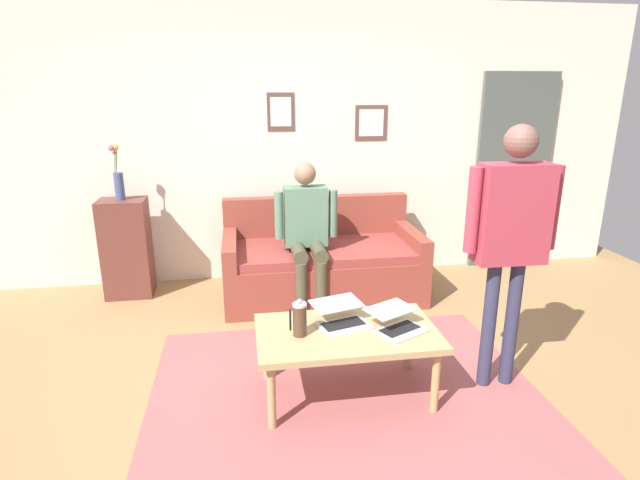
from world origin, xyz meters
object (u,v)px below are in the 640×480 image
(laptop_left, at_px, (341,318))
(french_press, at_px, (300,319))
(couch, at_px, (322,264))
(person_standing, at_px, (511,226))
(coffee_table, at_px, (347,337))
(person_seated, at_px, (307,227))
(flower_vase, at_px, (118,180))
(laptop_center, at_px, (397,323))
(side_shelf, at_px, (127,248))
(interior_door, at_px, (512,172))

(laptop_left, bearing_deg, french_press, 20.68)
(couch, bearing_deg, person_standing, 118.14)
(coffee_table, relative_size, person_seated, 0.87)
(french_press, relative_size, flower_vase, 0.48)
(person_standing, bearing_deg, person_seated, -53.73)
(person_standing, bearing_deg, laptop_left, -6.01)
(coffee_table, distance_m, laptop_left, 0.13)
(laptop_center, xyz_separation_m, french_press, (0.61, -0.02, 0.06))
(person_standing, bearing_deg, side_shelf, -35.93)
(coffee_table, bearing_deg, person_standing, 178.83)
(laptop_center, bearing_deg, couch, -83.21)
(french_press, xyz_separation_m, side_shelf, (1.39, -1.95, -0.10))
(side_shelf, bearing_deg, french_press, 125.51)
(french_press, xyz_separation_m, person_standing, (-1.30, 0.00, 0.52))
(couch, xyz_separation_m, side_shelf, (1.79, -0.27, 0.16))
(laptop_left, distance_m, flower_vase, 2.56)
(interior_door, xyz_separation_m, couch, (2.15, 0.55, -0.72))
(laptop_left, bearing_deg, side_shelf, -47.86)
(laptop_center, height_order, person_standing, person_standing)
(flower_vase, distance_m, person_standing, 3.33)
(person_standing, bearing_deg, interior_door, -119.31)
(laptop_center, distance_m, person_standing, 0.91)
(coffee_table, bearing_deg, interior_door, -135.65)
(person_seated, bearing_deg, interior_door, -161.54)
(interior_door, distance_m, laptop_center, 3.01)
(couch, height_order, laptop_center, couch)
(laptop_center, bearing_deg, french_press, -1.82)
(person_seated, bearing_deg, couch, -126.52)
(laptop_center, relative_size, french_press, 1.72)
(coffee_table, distance_m, side_shelf, 2.56)
(laptop_center, relative_size, flower_vase, 0.83)
(couch, height_order, person_seated, person_seated)
(couch, relative_size, person_seated, 1.41)
(laptop_center, height_order, flower_vase, flower_vase)
(french_press, distance_m, person_standing, 1.40)
(interior_door, distance_m, laptop_left, 3.15)
(side_shelf, relative_size, person_standing, 0.54)
(coffee_table, xyz_separation_m, flower_vase, (1.69, -1.93, 0.70))
(interior_door, height_order, laptop_left, interior_door)
(laptop_center, distance_m, side_shelf, 2.80)
(laptop_left, bearing_deg, coffee_table, 101.67)
(person_standing, relative_size, person_seated, 1.32)
(laptop_center, height_order, person_seated, person_seated)
(person_seated, bearing_deg, laptop_center, 104.14)
(laptop_center, bearing_deg, side_shelf, -44.58)
(laptop_left, distance_m, french_press, 0.30)
(interior_door, relative_size, person_standing, 1.21)
(interior_door, relative_size, flower_vase, 4.17)
(laptop_center, relative_size, person_seated, 0.32)
(interior_door, xyz_separation_m, side_shelf, (3.94, 0.27, -0.56))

